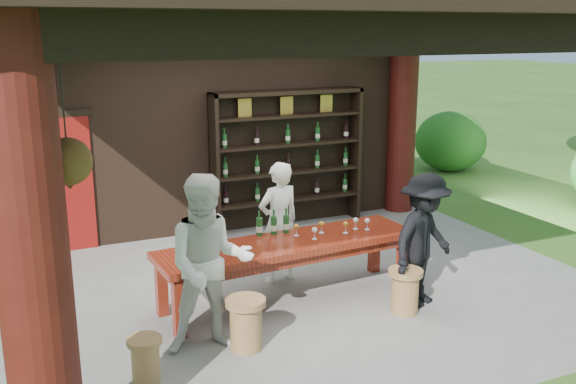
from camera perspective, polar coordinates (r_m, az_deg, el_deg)
name	(u,v)px	position (r m, az deg, el deg)	size (l,w,h in m)	color
ground	(301,287)	(8.21, 1.15, -8.43)	(90.00, 90.00, 0.00)	#2D5119
pavilion	(286,115)	(8.02, -0.17, 6.83)	(7.50, 6.00, 3.60)	slate
wine_shelf	(288,159)	(10.38, -0.02, 2.92)	(2.54, 0.39, 2.23)	black
tasting_table	(288,251)	(7.61, 0.02, -5.23)	(3.21, 1.02, 0.75)	#511E0B
stool_near_left	(246,322)	(6.65, -3.76, -11.50)	(0.41, 0.41, 0.54)	olive
stool_near_right	(405,290)	(7.54, 10.35, -8.56)	(0.40, 0.40, 0.52)	olive
stool_far_left	(145,358)	(6.25, -12.56, -14.23)	(0.33, 0.33, 0.43)	olive
host	(279,223)	(8.15, -0.83, -2.74)	(0.57, 0.38, 1.57)	white
guest_woman	(210,264)	(6.43, -6.99, -6.41)	(0.89, 0.69, 1.83)	silver
guest_man	(424,240)	(7.64, 11.97, -4.20)	(1.02, 0.59, 1.58)	black
table_bottles	(273,222)	(7.78, -1.34, -2.67)	(0.42, 0.11, 0.31)	#194C1E
table_glasses	(334,227)	(7.85, 4.09, -3.15)	(0.97, 0.28, 0.15)	silver
napkin_basket	(196,250)	(7.14, -8.16, -5.12)	(0.26, 0.18, 0.14)	#BF6672
shrubs	(364,227)	(8.78, 6.75, -3.09)	(14.34, 9.59, 1.36)	#194C14
trees	(460,16)	(10.98, 15.07, 14.87)	(20.52, 10.24, 4.80)	#3F2819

